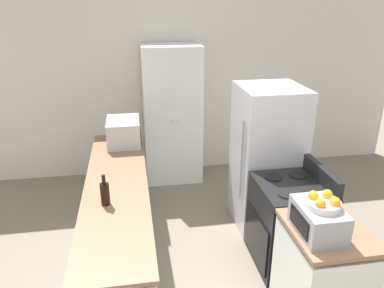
# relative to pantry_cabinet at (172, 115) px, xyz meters

# --- Properties ---
(wall_back) EXTENTS (7.00, 0.06, 2.60)m
(wall_back) POSITION_rel_pantry_cabinet_xyz_m (0.07, 0.33, 0.32)
(wall_back) COLOR silver
(wall_back) RESTS_ON ground_plane
(counter_left) EXTENTS (0.60, 2.78, 0.89)m
(counter_left) POSITION_rel_pantry_cabinet_xyz_m (-0.76, -1.80, -0.55)
(counter_left) COLOR silver
(counter_left) RESTS_ON ground_plane
(counter_right) EXTENTS (0.60, 0.70, 0.89)m
(counter_right) POSITION_rel_pantry_cabinet_xyz_m (0.89, -2.84, -0.55)
(counter_right) COLOR silver
(counter_right) RESTS_ON ground_plane
(pantry_cabinet) EXTENTS (0.80, 0.58, 1.96)m
(pantry_cabinet) POSITION_rel_pantry_cabinet_xyz_m (0.00, 0.00, 0.00)
(pantry_cabinet) COLOR white
(pantry_cabinet) RESTS_ON ground_plane
(stove) EXTENTS (0.66, 0.72, 1.05)m
(stove) POSITION_rel_pantry_cabinet_xyz_m (0.91, -2.11, -0.53)
(stove) COLOR black
(stove) RESTS_ON ground_plane
(refrigerator) EXTENTS (0.72, 0.73, 1.66)m
(refrigerator) POSITION_rel_pantry_cabinet_xyz_m (0.93, -1.35, -0.15)
(refrigerator) COLOR #B7B7BC
(refrigerator) RESTS_ON ground_plane
(microwave) EXTENTS (0.40, 0.51, 0.30)m
(microwave) POSITION_rel_pantry_cabinet_xyz_m (-0.68, -0.76, 0.06)
(microwave) COLOR #B2B2B7
(microwave) RESTS_ON counter_left
(wine_bottle) EXTENTS (0.08, 0.08, 0.28)m
(wine_bottle) POSITION_rel_pantry_cabinet_xyz_m (-0.83, -2.18, 0.01)
(wine_bottle) COLOR black
(wine_bottle) RESTS_ON counter_left
(toaster_oven) EXTENTS (0.31, 0.43, 0.24)m
(toaster_oven) POSITION_rel_pantry_cabinet_xyz_m (0.77, -2.88, 0.03)
(toaster_oven) COLOR #939399
(toaster_oven) RESTS_ON counter_right
(fruit_bowl) EXTENTS (0.26, 0.26, 0.11)m
(fruit_bowl) POSITION_rel_pantry_cabinet_xyz_m (0.78, -2.89, 0.18)
(fruit_bowl) COLOR silver
(fruit_bowl) RESTS_ON toaster_oven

